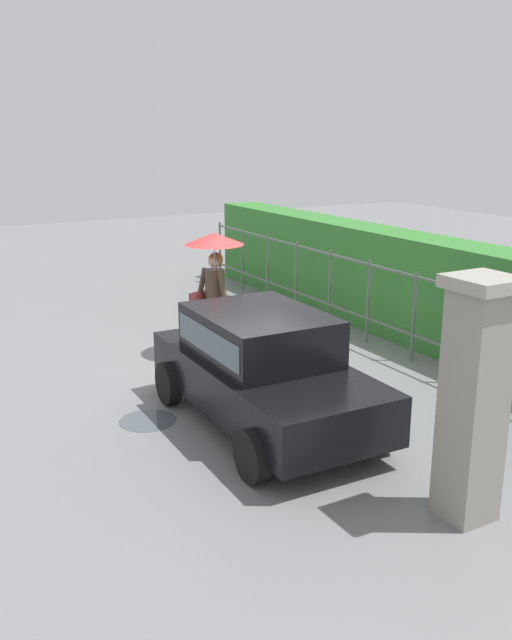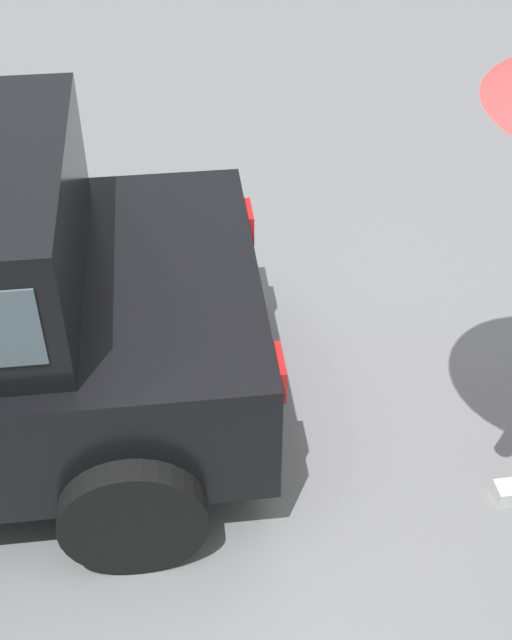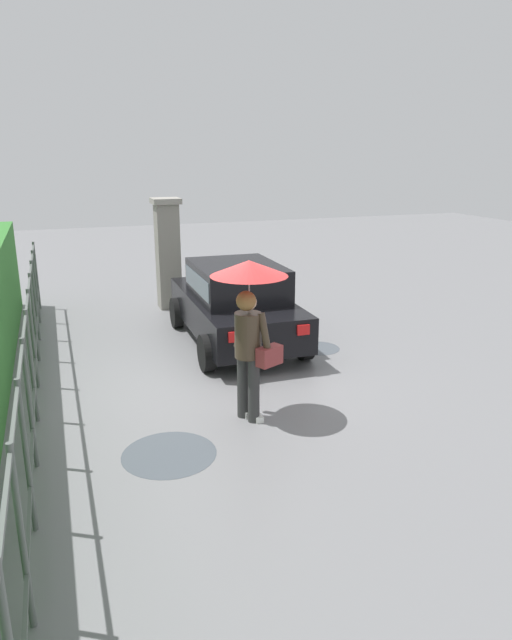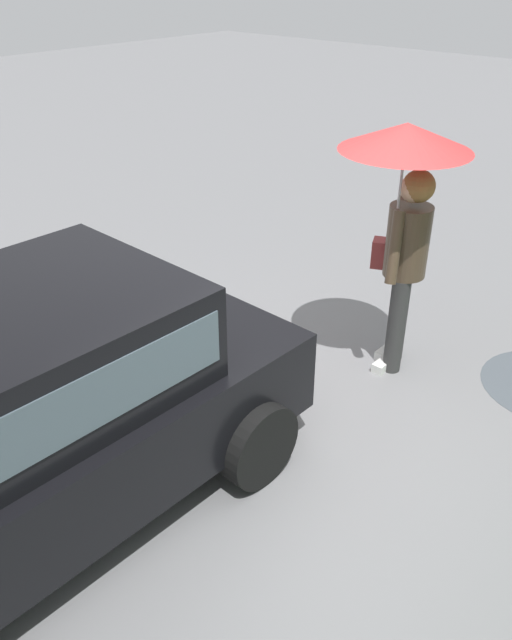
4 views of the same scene
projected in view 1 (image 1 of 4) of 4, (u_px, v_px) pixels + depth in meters
name	position (u px, v px, depth m)	size (l,w,h in m)	color
ground_plane	(248.00, 375.00, 10.68)	(40.00, 40.00, 0.00)	slate
car	(263.00, 364.00, 8.71)	(3.77, 1.93, 1.48)	black
pedestrian	(214.00, 265.00, 11.35)	(0.98, 0.98, 2.08)	#333333
gate_pillar	(474.00, 398.00, 6.44)	(0.60, 0.60, 2.42)	gray
fence_section	(368.00, 298.00, 12.11)	(11.88, 0.05, 1.50)	#59605B
hedge_row	(405.00, 286.00, 12.47)	(12.83, 0.90, 1.90)	#387F33
puddle_near	(148.00, 420.00, 8.98)	(0.76, 0.76, 0.00)	#4C545B
puddle_far	(258.00, 333.00, 12.85)	(1.10, 1.10, 0.00)	#4C545B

